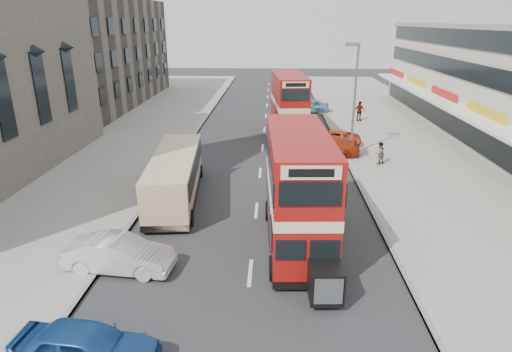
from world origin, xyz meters
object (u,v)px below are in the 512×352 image
(car_right_c, at_px, (309,106))
(car_right_a, at_px, (324,146))
(cyclist, at_px, (311,134))
(bus_main, at_px, (298,190))
(car_right_b, at_px, (331,138))
(coach, at_px, (175,175))
(car_left_near, at_px, (86,348))
(street_lamp, at_px, (354,92))
(pedestrian_near, at_px, (380,153))
(pedestrian_far, at_px, (359,111))
(bus_second, at_px, (289,104))
(car_left_front, at_px, (119,254))

(car_right_c, bearing_deg, car_right_a, 0.76)
(cyclist, bearing_deg, bus_main, -101.67)
(car_right_b, relative_size, car_right_c, 1.05)
(coach, bearing_deg, car_left_near, -94.73)
(car_left_near, height_order, car_right_a, car_right_a)
(car_left_near, xyz_separation_m, car_right_c, (9.11, 37.16, 0.01))
(street_lamp, relative_size, pedestrian_near, 5.13)
(car_right_a, distance_m, pedestrian_far, 12.37)
(pedestrian_far, bearing_deg, bus_main, -121.55)
(bus_second, xyz_separation_m, car_left_front, (-7.43, -22.76, -1.93))
(bus_main, distance_m, coach, 8.30)
(car_left_front, distance_m, pedestrian_near, 19.26)
(street_lamp, height_order, pedestrian_near, street_lamp)
(car_left_near, distance_m, pedestrian_near, 22.80)
(coach, distance_m, car_right_a, 12.59)
(car_right_a, xyz_separation_m, pedestrian_far, (4.64, 11.46, 0.37))
(street_lamp, distance_m, pedestrian_near, 4.73)
(car_right_b, distance_m, pedestrian_near, 5.63)
(bus_main, relative_size, car_right_b, 2.00)
(car_right_b, height_order, cyclist, cyclist)
(pedestrian_far, bearing_deg, car_left_front, -133.09)
(cyclist, bearing_deg, car_left_near, -113.60)
(bus_main, xyz_separation_m, bus_second, (0.22, 20.25, 0.03))
(bus_second, distance_m, cyclist, 3.88)
(bus_main, bearing_deg, car_left_near, 47.61)
(car_left_front, xyz_separation_m, car_right_c, (9.94, 31.96, 0.02))
(pedestrian_far, bearing_deg, car_right_a, -127.25)
(bus_second, bearing_deg, bus_main, 84.12)
(street_lamp, distance_m, car_right_b, 5.07)
(car_left_front, bearing_deg, car_right_a, -25.87)
(bus_main, distance_m, cyclist, 17.60)
(car_left_near, height_order, car_right_c, car_right_c)
(street_lamp, bearing_deg, car_left_near, -117.30)
(coach, bearing_deg, street_lamp, 32.01)
(bus_main, relative_size, car_left_front, 2.08)
(street_lamp, height_order, coach, street_lamp)
(street_lamp, height_order, bus_second, street_lamp)
(street_lamp, xyz_separation_m, car_right_a, (-1.88, 0.00, -4.03))
(street_lamp, relative_size, car_left_front, 1.87)
(bus_main, xyz_separation_m, car_right_a, (2.68, 13.49, -1.86))
(car_left_near, bearing_deg, coach, 6.54)
(bus_main, relative_size, car_right_a, 1.75)
(car_right_a, distance_m, car_right_c, 15.96)
(bus_main, relative_size, car_left_near, 2.13)
(coach, relative_size, pedestrian_near, 5.87)
(coach, height_order, cyclist, coach)
(cyclist, bearing_deg, coach, -129.64)
(car_right_c, height_order, cyclist, cyclist)
(bus_main, distance_m, pedestrian_far, 26.04)
(coach, distance_m, car_left_front, 7.53)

